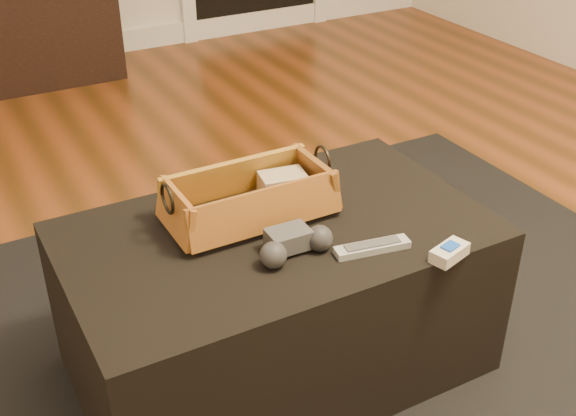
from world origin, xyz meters
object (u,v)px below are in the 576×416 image
ottoman (277,299)px  cream_gadget (449,252)px  game_controller (294,244)px  tv_remote (245,213)px  wicker_basket (250,200)px  silver_remote (372,247)px

ottoman → cream_gadget: 0.46m
ottoman → game_controller: game_controller is taller
tv_remote → game_controller: game_controller is taller
ottoman → tv_remote: bearing=130.8°
ottoman → tv_remote: 0.25m
tv_remote → wicker_basket: size_ratio=0.52×
wicker_basket → game_controller: bearing=-86.0°
tv_remote → silver_remote: size_ratio=1.20×
ottoman → wicker_basket: (-0.03, 0.08, 0.26)m
ottoman → tv_remote: size_ratio=4.66×
wicker_basket → game_controller: 0.19m
ottoman → silver_remote: 0.32m
silver_remote → tv_remote: bearing=128.5°
game_controller → cream_gadget: game_controller is taller
ottoman → cream_gadget: size_ratio=9.80×
silver_remote → cream_gadget: (0.13, -0.11, 0.01)m
tv_remote → wicker_basket: 0.03m
ottoman → tv_remote: tv_remote is taller
silver_remote → cream_gadget: bearing=-39.0°
ottoman → tv_remote: (-0.05, 0.06, 0.24)m
game_controller → silver_remote: bearing=-23.3°
ottoman → wicker_basket: 0.27m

